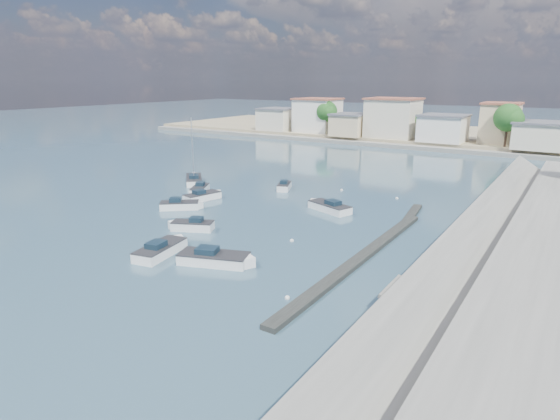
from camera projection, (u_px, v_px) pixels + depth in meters
name	position (u px, v px, depth m)	size (l,w,h in m)	color
ground	(402.00, 181.00, 64.51)	(400.00, 400.00, 0.00)	#335166
seawall_walkway	(531.00, 268.00, 32.77)	(5.00, 90.00, 1.80)	slate
breakwater	(373.00, 247.00, 38.79)	(2.00, 31.02, 0.35)	black
far_shore_land	(478.00, 138.00, 106.32)	(160.00, 40.00, 1.40)	gray
far_shore_quay	(456.00, 151.00, 89.44)	(160.00, 2.50, 0.80)	slate
far_town	(525.00, 127.00, 87.38)	(113.01, 12.80, 8.35)	beige
shore_trees	(505.00, 123.00, 81.16)	(74.56, 38.32, 7.92)	#38281E
motorboat_a	(162.00, 249.00, 37.75)	(2.87, 5.62, 1.48)	white
motorboat_b	(182.00, 206.00, 50.77)	(4.22, 3.89, 1.48)	white
motorboat_c	(328.00, 207.00, 50.18)	(5.58, 3.52, 1.48)	white
motorboat_d	(190.00, 226.00, 43.73)	(4.25, 3.08, 1.48)	white
motorboat_e	(204.00, 196.00, 54.69)	(2.64, 4.96, 1.48)	white
motorboat_f	(285.00, 186.00, 59.89)	(2.68, 3.86, 1.48)	white
motorboat_g	(199.00, 190.00, 57.76)	(3.41, 4.50, 1.48)	white
motorboat_h	(218.00, 259.00, 35.67)	(5.99, 3.80, 1.48)	white
sailboat	(194.00, 180.00, 63.71)	(5.58, 5.71, 9.00)	white
mooring_buoys	(361.00, 238.00, 41.33)	(17.90, 30.10, 0.35)	white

